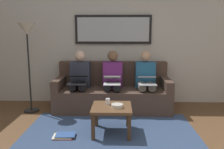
% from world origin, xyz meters
% --- Properties ---
extents(wall_rear, '(6.00, 0.12, 2.60)m').
position_xyz_m(wall_rear, '(0.00, -2.60, 1.30)').
color(wall_rear, beige).
rests_on(wall_rear, ground_plane).
extents(area_rug, '(2.60, 1.80, 0.01)m').
position_xyz_m(area_rug, '(0.00, -0.85, 0.00)').
color(area_rug, '#33476B').
rests_on(area_rug, ground_plane).
extents(couch, '(2.20, 0.90, 0.90)m').
position_xyz_m(couch, '(0.00, -2.12, 0.31)').
color(couch, '#4C382D').
rests_on(couch, ground_plane).
extents(framed_mirror, '(1.57, 0.05, 0.59)m').
position_xyz_m(framed_mirror, '(0.00, -2.51, 1.55)').
color(framed_mirror, black).
extents(coffee_table, '(0.58, 0.58, 0.41)m').
position_xyz_m(coffee_table, '(-0.02, -0.90, 0.35)').
color(coffee_table, brown).
rests_on(coffee_table, ground_plane).
extents(cup, '(0.07, 0.07, 0.09)m').
position_xyz_m(cup, '(0.04, -1.00, 0.46)').
color(cup, silver).
rests_on(cup, coffee_table).
extents(bowl, '(0.17, 0.17, 0.05)m').
position_xyz_m(bowl, '(-0.10, -0.85, 0.44)').
color(bowl, beige).
rests_on(bowl, coffee_table).
extents(person_left, '(0.38, 0.58, 1.14)m').
position_xyz_m(person_left, '(-0.64, -2.05, 0.61)').
color(person_left, '#235B84').
rests_on(person_left, couch).
extents(laptop_silver, '(0.32, 0.34, 0.15)m').
position_xyz_m(laptop_silver, '(-0.64, -1.80, 0.63)').
color(laptop_silver, silver).
extents(person_middle, '(0.38, 0.58, 1.14)m').
position_xyz_m(person_middle, '(0.00, -2.05, 0.61)').
color(person_middle, '#66236B').
rests_on(person_middle, couch).
extents(laptop_white, '(0.31, 0.34, 0.15)m').
position_xyz_m(laptop_white, '(0.00, -1.81, 0.62)').
color(laptop_white, white).
extents(person_right, '(0.38, 0.58, 1.14)m').
position_xyz_m(person_right, '(0.64, -2.05, 0.61)').
color(person_right, '#2D3342').
rests_on(person_right, couch).
extents(laptop_black, '(0.35, 0.37, 0.16)m').
position_xyz_m(laptop_black, '(0.64, -1.81, 0.63)').
color(laptop_black, black).
extents(magazine_stack, '(0.33, 0.24, 0.04)m').
position_xyz_m(magazine_stack, '(0.66, -0.71, 0.03)').
color(magazine_stack, red).
rests_on(magazine_stack, ground_plane).
extents(standing_lamp, '(0.32, 0.32, 1.66)m').
position_xyz_m(standing_lamp, '(1.55, -1.85, 1.37)').
color(standing_lamp, black).
rests_on(standing_lamp, ground_plane).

